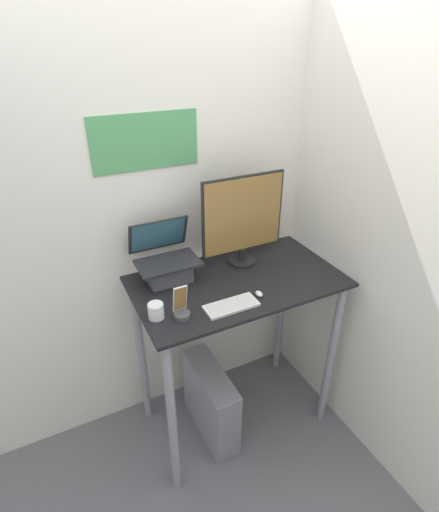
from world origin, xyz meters
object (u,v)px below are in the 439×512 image
cell_phone (181,308)px  computer_tower (211,401)px  laptop (167,265)px  keyboard (231,306)px  monitor (243,221)px  mouse (259,294)px

cell_phone → computer_tower: bearing=34.1°
laptop → keyboard: bearing=-63.7°
computer_tower → monitor: bearing=30.7°
laptop → computer_tower: laptop is taller
mouse → computer_tower: size_ratio=0.10×
keyboard → monitor: bearing=54.2°
monitor → keyboard: (-0.26, -0.36, -0.26)m
keyboard → cell_phone: cell_phone is taller
monitor → mouse: bearing=-104.5°
mouse → laptop: bearing=135.0°
keyboard → computer_tower: keyboard is taller
laptop → computer_tower: (0.16, -0.20, -0.94)m
laptop → mouse: bearing=-45.0°
laptop → cell_phone: size_ratio=1.94×
laptop → cell_phone: bearing=-99.2°
keyboard → cell_phone: (-0.25, 0.04, 0.04)m
laptop → monitor: (0.45, -0.02, 0.18)m
monitor → computer_tower: (-0.30, -0.18, -1.13)m
mouse → computer_tower: (-0.21, 0.16, -0.87)m
mouse → cell_phone: bearing=177.2°
laptop → mouse: (0.37, -0.37, -0.08)m
laptop → monitor: size_ratio=0.63×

